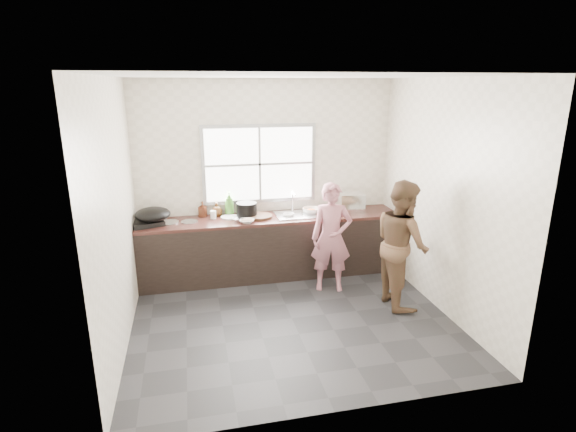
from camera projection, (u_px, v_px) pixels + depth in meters
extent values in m
cube|color=#252527|center=(292.00, 319.00, 5.23)|extent=(3.60, 3.20, 0.01)
cube|color=silver|center=(292.00, 75.00, 4.47)|extent=(3.60, 3.20, 0.01)
cube|color=silver|center=(267.00, 178.00, 6.35)|extent=(3.60, 0.01, 2.70)
cube|color=silver|center=(116.00, 217.00, 4.48)|extent=(0.01, 3.20, 2.70)
cube|color=beige|center=(443.00, 198.00, 5.23)|extent=(0.01, 3.20, 2.70)
cube|color=beige|center=(340.00, 262.00, 3.35)|extent=(3.60, 0.01, 2.70)
cube|color=black|center=(271.00, 247.00, 6.32)|extent=(3.60, 0.62, 0.82)
cube|color=#341A15|center=(271.00, 218.00, 6.20)|extent=(3.60, 0.64, 0.04)
cube|color=silver|center=(296.00, 215.00, 6.27)|extent=(0.55, 0.45, 0.02)
cylinder|color=silver|center=(292.00, 201.00, 6.41)|extent=(0.02, 0.02, 0.30)
cube|color=#9EA0A5|center=(259.00, 164.00, 6.26)|extent=(1.60, 0.05, 1.10)
cube|color=white|center=(260.00, 164.00, 6.24)|extent=(1.50, 0.01, 1.00)
imported|color=#B36B78|center=(331.00, 241.00, 5.81)|extent=(0.55, 0.43, 1.34)
imported|color=brown|center=(402.00, 243.00, 5.40)|extent=(0.59, 0.76, 1.56)
cylinder|color=#332014|center=(259.00, 216.00, 6.16)|extent=(0.45, 0.45, 0.04)
cube|color=silver|center=(240.00, 218.00, 5.99)|extent=(0.20, 0.14, 0.01)
imported|color=white|center=(247.00, 221.00, 5.92)|extent=(0.24, 0.24, 0.05)
imported|color=white|center=(311.00, 211.00, 6.36)|extent=(0.26, 0.26, 0.06)
imported|color=white|center=(289.00, 214.00, 6.20)|extent=(0.21, 0.21, 0.06)
cylinder|color=black|center=(247.00, 210.00, 6.16)|extent=(0.34, 0.34, 0.20)
cylinder|color=silver|center=(230.00, 217.00, 6.14)|extent=(0.30, 0.30, 0.02)
imported|color=#42832A|center=(229.00, 203.00, 6.25)|extent=(0.14, 0.14, 0.34)
imported|color=#4A2112|center=(203.00, 210.00, 6.19)|extent=(0.11, 0.11, 0.19)
imported|color=#492A12|center=(217.00, 210.00, 6.22)|extent=(0.16, 0.16, 0.17)
cylinder|color=white|center=(213.00, 215.00, 6.10)|extent=(0.10, 0.10, 0.11)
cube|color=black|center=(146.00, 222.00, 5.85)|extent=(0.49, 0.49, 0.06)
ellipsoid|color=black|center=(153.00, 214.00, 5.80)|extent=(0.54, 0.54, 0.17)
cube|color=white|center=(351.00, 202.00, 6.42)|extent=(0.36, 0.26, 0.27)
cylinder|color=#B6B9BD|center=(169.00, 222.00, 5.93)|extent=(0.27, 0.27, 0.01)
cylinder|color=#AAABB1|center=(189.00, 222.00, 5.96)|extent=(0.27, 0.27, 0.01)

